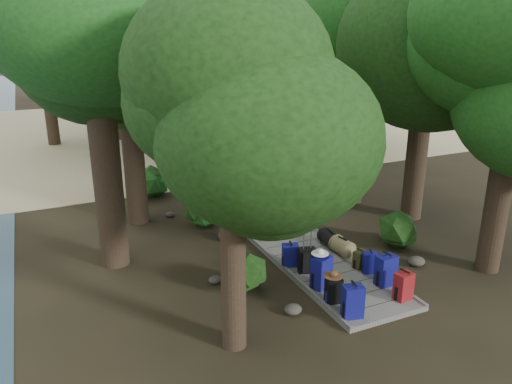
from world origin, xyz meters
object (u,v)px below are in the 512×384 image
backpack_left_b (334,289)px  lone_suitcase_on_sand (201,159)px  backpack_left_c (321,270)px  sun_lounger (259,143)px  backpack_right_c (370,261)px  backpack_left_a (353,300)px  backpack_left_d (290,254)px  duffel_right_black (331,239)px  backpack_right_b (386,269)px  duffel_right_khaki (342,246)px  kayak (98,163)px  backpack_right_d (360,258)px  backpack_right_a (404,285)px  suitcase_on_boardwalk (307,260)px

backpack_left_b → lone_suitcase_on_sand: size_ratio=1.00×
backpack_left_c → sun_lounger: 13.80m
backpack_left_b → backpack_right_c: (1.53, 0.78, -0.03)m
backpack_left_a → backpack_left_d: backpack_left_a is taller
duffel_right_black → sun_lounger: 11.71m
backpack_left_c → backpack_right_b: bearing=-42.7°
backpack_left_c → duffel_right_khaki: size_ratio=1.34×
backpack_right_b → kayak: (-4.51, 13.40, -0.34)m
duffel_right_black → backpack_right_d: bearing=-86.2°
backpack_right_a → duffel_right_black: 2.95m
backpack_left_d → kayak: 12.02m
backpack_right_a → duffel_right_khaki: 2.44m
backpack_right_a → backpack_right_c: size_ratio=1.20×
backpack_right_c → duffel_right_black: size_ratio=0.89×
backpack_right_d → suitcase_on_boardwalk: suitcase_on_boardwalk is taller
backpack_right_b → suitcase_on_boardwalk: bearing=134.3°
backpack_left_c → backpack_right_d: (1.36, 0.42, -0.17)m
duffel_right_khaki → backpack_left_c: bearing=-147.0°
backpack_left_d → lone_suitcase_on_sand: backpack_left_d is taller
backpack_left_b → duffel_right_khaki: 2.45m
duffel_right_black → suitcase_on_boardwalk: suitcase_on_boardwalk is taller
backpack_left_b → backpack_left_c: size_ratio=0.76×
backpack_right_b → duffel_right_black: bearing=87.8°
backpack_left_c → kayak: (-3.12, 12.88, -0.36)m
duffel_right_khaki → sun_lounger: bearing=66.8°
backpack_right_a → suitcase_on_boardwalk: size_ratio=1.09×
backpack_left_b → backpack_right_b: (1.50, 0.16, 0.08)m
backpack_left_a → backpack_left_b: backpack_left_a is taller
backpack_left_d → duffel_right_black: 1.60m
backpack_left_b → sun_lounger: bearing=83.3°
backpack_right_b → duffel_right_khaki: size_ratio=1.28×
duffel_right_black → backpack_right_c: bearing=-83.9°
duffel_right_black → suitcase_on_boardwalk: bearing=-137.8°
backpack_left_c → backpack_left_d: 1.25m
duffel_right_black → backpack_right_b: bearing=-84.9°
backpack_left_b → kayak: backpack_left_b is taller
backpack_left_d → backpack_right_d: (1.48, -0.83, -0.06)m
sun_lounger → suitcase_on_boardwalk: bearing=-119.4°
backpack_left_a → backpack_left_b: 0.63m
backpack_right_b → lone_suitcase_on_sand: 11.69m
duffel_right_black → suitcase_on_boardwalk: size_ratio=1.02×
backpack_left_a → backpack_right_b: size_ratio=0.97×
backpack_right_b → kayak: bearing=106.5°
backpack_left_b → sun_lounger: 14.47m
backpack_right_a → kayak: size_ratio=0.22×
backpack_left_c → backpack_right_b: size_ratio=1.05×
backpack_right_a → suitcase_on_boardwalk: 2.32m
kayak → backpack_right_d: bearing=-80.7°
suitcase_on_boardwalk → duffel_right_khaki: bearing=38.8°
suitcase_on_boardwalk → backpack_right_d: bearing=4.2°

